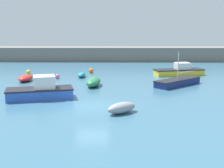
% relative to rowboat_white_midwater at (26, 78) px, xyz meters
% --- Properties ---
extents(ground_plane, '(120.00, 120.00, 0.20)m').
position_rel_rowboat_white_midwater_xyz_m(ground_plane, '(8.11, -10.65, -0.45)').
color(ground_plane, '#38667F').
extents(harbor_breakwater, '(53.45, 3.73, 2.34)m').
position_rel_rowboat_white_midwater_xyz_m(harbor_breakwater, '(8.11, 19.85, 0.82)').
color(harbor_breakwater, slate).
rests_on(harbor_breakwater, ground_plane).
extents(rowboat_white_midwater, '(1.46, 2.85, 0.70)m').
position_rel_rowboat_white_midwater_xyz_m(rowboat_white_midwater, '(0.00, 0.00, 0.00)').
color(rowboat_white_midwater, red).
rests_on(rowboat_white_midwater, ground_plane).
extents(motorboat_grey_hull, '(6.32, 3.17, 1.54)m').
position_rel_rowboat_white_midwater_xyz_m(motorboat_grey_hull, '(17.78, 4.31, 0.18)').
color(motorboat_grey_hull, yellow).
rests_on(motorboat_grey_hull, ground_plane).
extents(dinghy_near_pier, '(0.92, 1.95, 0.59)m').
position_rel_rowboat_white_midwater_xyz_m(dinghy_near_pier, '(5.89, 2.65, -0.05)').
color(dinghy_near_pier, teal).
rests_on(dinghy_near_pier, ground_plane).
extents(sailboat_short_mast, '(5.33, 5.05, 3.43)m').
position_rel_rowboat_white_midwater_xyz_m(sailboat_short_mast, '(16.23, -2.35, 0.01)').
color(sailboat_short_mast, navy).
rests_on(sailboat_short_mast, ground_plane).
extents(fishing_dinghy_green, '(2.47, 2.26, 0.77)m').
position_rel_rowboat_white_midwater_xyz_m(fishing_dinghy_green, '(10.31, -12.55, 0.03)').
color(fishing_dinghy_green, gray).
rests_on(fishing_dinghy_green, ground_plane).
extents(motorboat_with_cabin, '(5.82, 3.43, 1.94)m').
position_rel_rowboat_white_midwater_xyz_m(motorboat_with_cabin, '(3.64, -8.25, 0.32)').
color(motorboat_with_cabin, '#2D56B7').
rests_on(motorboat_with_cabin, ground_plane).
extents(open_tender_yellow, '(1.73, 3.34, 0.89)m').
position_rel_rowboat_white_midwater_xyz_m(open_tender_yellow, '(7.67, -2.82, 0.09)').
color(open_tender_yellow, '#287A4C').
rests_on(open_tender_yellow, ground_plane).
extents(mooring_buoy_pink, '(0.51, 0.51, 0.51)m').
position_rel_rowboat_white_midwater_xyz_m(mooring_buoy_pink, '(3.18, 1.75, -0.10)').
color(mooring_buoy_pink, '#EA668C').
rests_on(mooring_buoy_pink, ground_plane).
extents(mooring_buoy_yellow, '(0.58, 0.58, 0.58)m').
position_rel_rowboat_white_midwater_xyz_m(mooring_buoy_yellow, '(-0.97, 4.70, -0.06)').
color(mooring_buoy_yellow, yellow).
rests_on(mooring_buoy_yellow, ground_plane).
extents(mooring_buoy_orange, '(0.59, 0.59, 0.59)m').
position_rel_rowboat_white_midwater_xyz_m(mooring_buoy_orange, '(6.78, 5.89, -0.05)').
color(mooring_buoy_orange, orange).
rests_on(mooring_buoy_orange, ground_plane).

